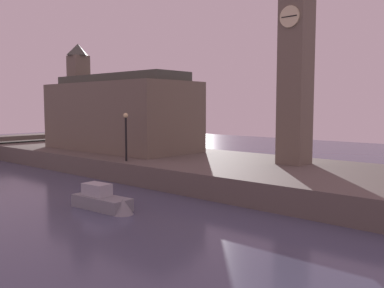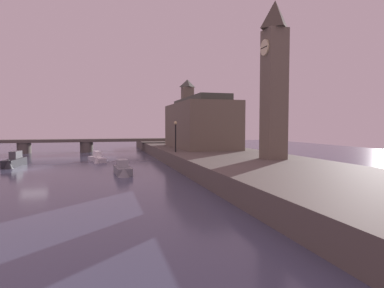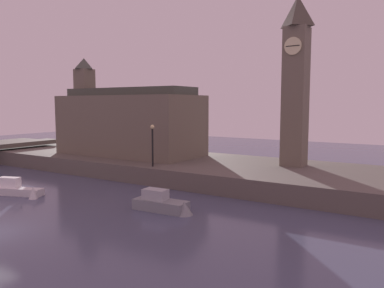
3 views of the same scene
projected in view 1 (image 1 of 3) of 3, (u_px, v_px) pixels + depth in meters
The scene contains 5 objects.
far_embankment at pixel (178, 165), 34.82m from camera, with size 70.00×12.00×1.50m, color #5B544C.
clock_tower at pixel (296, 58), 29.27m from camera, with size 2.08×2.14×14.30m.
parliament_hall at pixel (118, 113), 39.74m from camera, with size 15.22×6.96×10.45m.
streetlamp at pixel (126, 131), 31.24m from camera, with size 0.36×0.36×3.57m.
boat_cruiser_grey at pixel (106, 201), 22.79m from camera, with size 4.27×1.59×1.41m.
Camera 1 is at (23.84, -4.99, 5.61)m, focal length 39.59 mm.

